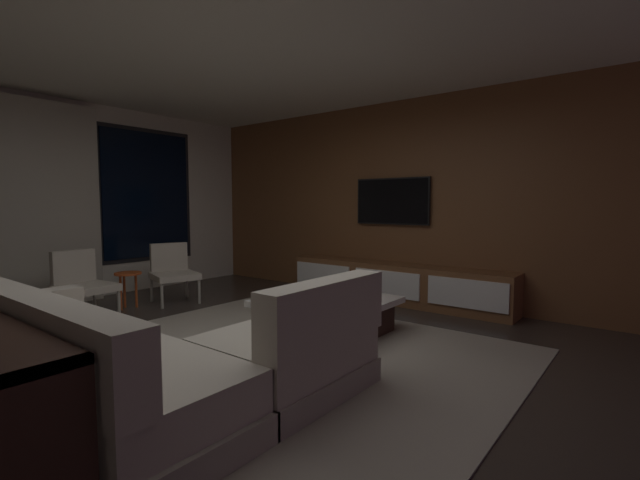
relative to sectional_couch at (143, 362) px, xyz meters
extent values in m
plane|color=#332B26|center=(0.91, 0.06, -0.29)|extent=(9.20, 9.20, 0.00)
cube|color=silver|center=(0.91, 3.72, 1.06)|extent=(6.60, 0.12, 2.70)
cube|color=black|center=(2.21, 3.65, 1.16)|extent=(1.52, 0.02, 2.02)
cube|color=black|center=(2.21, 3.64, 1.16)|extent=(1.40, 0.03, 1.90)
cube|color=#BCB5A3|center=(0.36, 3.54, 1.01)|extent=(2.10, 0.12, 2.60)
cube|color=brown|center=(3.97, 0.06, 1.06)|extent=(0.12, 7.80, 2.70)
plane|color=silver|center=(0.91, 0.06, 2.41)|extent=(8.20, 8.20, 0.00)
cube|color=gray|center=(1.26, -0.04, -0.28)|extent=(3.20, 3.80, 0.01)
cube|color=#A49C8C|center=(-0.24, 0.23, -0.20)|extent=(0.90, 2.50, 0.18)
cube|color=beige|center=(-0.24, 0.23, 0.01)|extent=(0.86, 2.42, 0.24)
cube|color=beige|center=(-0.59, 0.23, 0.33)|extent=(0.20, 2.50, 0.40)
cube|color=beige|center=(-0.24, 1.38, 0.22)|extent=(0.90, 0.20, 0.18)
cube|color=#A49C8C|center=(0.74, -0.57, -0.20)|extent=(1.10, 0.90, 0.18)
cube|color=beige|center=(0.74, -0.57, 0.01)|extent=(1.07, 0.86, 0.24)
cube|color=beige|center=(0.74, -0.92, 0.33)|extent=(1.10, 0.20, 0.40)
cube|color=beige|center=(-0.47, 0.78, 0.29)|extent=(0.10, 0.36, 0.36)
cube|color=#B2A893|center=(-0.47, -0.07, 0.29)|extent=(0.10, 0.36, 0.36)
cube|color=#311D16|center=(1.99, 0.02, -0.14)|extent=(1.00, 1.00, 0.30)
cube|color=white|center=(1.99, 0.02, 0.04)|extent=(1.16, 1.16, 0.06)
cube|color=#CA6744|center=(1.88, -0.04, 0.08)|extent=(0.23, 0.21, 0.03)
cube|color=#495F56|center=(1.88, -0.05, 0.11)|extent=(0.28, 0.20, 0.03)
cube|color=olive|center=(1.87, -0.05, 0.14)|extent=(0.27, 0.17, 0.03)
cylinder|color=#B2ADA0|center=(2.03, 2.15, -0.11)|extent=(0.04, 0.04, 0.36)
cylinder|color=#B2ADA0|center=(1.57, 2.29, -0.11)|extent=(0.04, 0.04, 0.36)
cylinder|color=#B2ADA0|center=(2.18, 2.63, -0.11)|extent=(0.04, 0.04, 0.36)
cylinder|color=#B2ADA0|center=(1.72, 2.77, -0.11)|extent=(0.04, 0.04, 0.36)
cube|color=beige|center=(1.87, 2.46, 0.07)|extent=(0.68, 0.69, 0.08)
cube|color=beige|center=(1.94, 2.69, 0.30)|extent=(0.49, 0.22, 0.38)
cylinder|color=#B2ADA0|center=(1.01, 2.28, -0.11)|extent=(0.04, 0.04, 0.36)
cylinder|color=#B2ADA0|center=(0.54, 2.23, -0.11)|extent=(0.04, 0.04, 0.36)
cylinder|color=#B2ADA0|center=(0.97, 2.77, -0.11)|extent=(0.04, 0.04, 0.36)
cylinder|color=#B2ADA0|center=(0.49, 2.73, -0.11)|extent=(0.04, 0.04, 0.36)
cube|color=beige|center=(0.75, 2.50, 0.07)|extent=(0.59, 0.61, 0.08)
cube|color=beige|center=(0.73, 2.74, 0.30)|extent=(0.49, 0.13, 0.38)
cylinder|color=#BF4C1E|center=(1.21, 2.61, -0.06)|extent=(0.03, 0.03, 0.46)
cylinder|color=#BF4C1E|center=(1.41, 2.61, -0.06)|extent=(0.03, 0.03, 0.46)
cylinder|color=#BF4C1E|center=(1.31, 2.71, -0.06)|extent=(0.03, 0.03, 0.46)
cylinder|color=#BF4C1E|center=(1.31, 2.61, 0.16)|extent=(0.32, 0.32, 0.02)
cube|color=brown|center=(3.69, 0.16, -0.03)|extent=(0.44, 3.10, 0.52)
cube|color=white|center=(3.46, -0.89, 0.00)|extent=(0.02, 0.93, 0.33)
cube|color=white|center=(3.46, 0.16, 0.00)|extent=(0.02, 0.93, 0.33)
cube|color=white|center=(3.46, 1.20, 0.00)|extent=(0.02, 0.93, 0.33)
cube|color=black|center=(3.65, -0.69, -0.17)|extent=(0.33, 0.68, 0.19)
cube|color=#9CB5A8|center=(3.65, -0.95, -0.18)|extent=(0.03, 0.04, 0.17)
cube|color=#97676F|center=(3.65, -0.87, -0.18)|extent=(0.03, 0.04, 0.16)
cube|color=#CE4ACD|center=(3.65, -0.78, -0.17)|extent=(0.03, 0.04, 0.18)
cube|color=#7964C4|center=(3.65, -0.69, -0.19)|extent=(0.03, 0.04, 0.15)
cube|color=#8E60B7|center=(3.65, -0.61, -0.17)|extent=(0.03, 0.04, 0.18)
cube|color=#52A551|center=(3.65, -0.52, -0.17)|extent=(0.03, 0.04, 0.18)
cube|color=#6ACD96|center=(3.65, -0.43, -0.18)|extent=(0.03, 0.04, 0.18)
cube|color=black|center=(3.86, 0.31, 1.06)|extent=(0.04, 1.10, 0.63)
cube|color=black|center=(3.86, 0.31, 1.06)|extent=(0.05, 1.06, 0.59)
cube|color=#311D16|center=(-0.91, -0.90, 0.08)|extent=(0.40, 0.04, 0.74)
cube|color=silver|center=(-0.92, -0.75, 0.00)|extent=(0.18, 0.04, 0.27)
cube|color=silver|center=(-0.90, -0.61, -0.01)|extent=(0.18, 0.04, 0.25)
cube|color=silver|center=(-0.90, -0.48, 0.00)|extent=(0.18, 0.04, 0.26)
camera|label=1|loc=(-1.46, -2.59, 1.02)|focal=24.50mm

